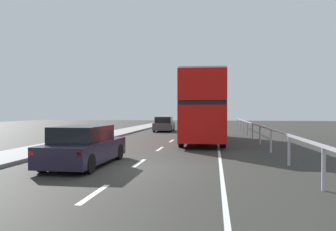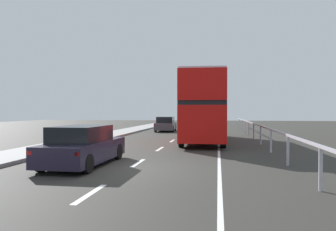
# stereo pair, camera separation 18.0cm
# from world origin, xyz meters

# --- Properties ---
(ground_plane) EXTENTS (74.56, 120.00, 0.10)m
(ground_plane) POSITION_xyz_m (0.00, 0.00, -0.05)
(ground_plane) COLOR #2D2C28
(lane_paint_markings) EXTENTS (3.25, 46.00, 0.01)m
(lane_paint_markings) POSITION_xyz_m (2.00, 8.73, 0.00)
(lane_paint_markings) COLOR silver
(lane_paint_markings) RESTS_ON ground
(bridge_side_railing) EXTENTS (0.10, 42.00, 1.16)m
(bridge_side_railing) POSITION_xyz_m (5.60, 9.00, 0.95)
(bridge_side_railing) COLOR #B3ABB8
(bridge_side_railing) RESTS_ON ground
(double_decker_bus_red) EXTENTS (2.97, 10.79, 4.31)m
(double_decker_bus_red) POSITION_xyz_m (2.03, 10.67, 2.31)
(double_decker_bus_red) COLOR red
(double_decker_bus_red) RESTS_ON ground
(hatchback_car_near) EXTENTS (1.85, 4.53, 1.47)m
(hatchback_car_near) POSITION_xyz_m (-1.89, 0.32, 0.70)
(hatchback_car_near) COLOR #211C2F
(hatchback_car_near) RESTS_ON ground
(sedan_car_ahead) EXTENTS (2.00, 4.62, 1.46)m
(sedan_car_ahead) POSITION_xyz_m (-2.15, 21.05, 0.70)
(sedan_car_ahead) COLOR #41454C
(sedan_car_ahead) RESTS_ON ground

